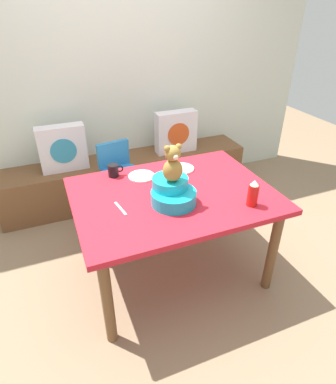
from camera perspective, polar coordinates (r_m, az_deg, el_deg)
ground_plane at (r=2.72m, az=0.81°, el=-13.58°), size 8.00×8.00×0.00m
back_wall at (r=3.46m, az=-9.51°, el=20.43°), size 4.40×0.10×2.60m
window_bench at (r=3.56m, az=-7.01°, el=2.57°), size 2.60×0.44×0.46m
pillow_floral_left at (r=3.27m, az=-18.02°, el=7.31°), size 0.44×0.15×0.44m
pillow_floral_right at (r=3.52m, az=1.40°, el=10.51°), size 0.44×0.15×0.44m
dining_table at (r=2.32m, az=0.93°, el=-2.08°), size 1.38×1.02×0.74m
highchair at (r=3.01m, az=-8.45°, el=3.15°), size 0.37×0.49×0.79m
infant_seat_teal at (r=2.13m, az=0.80°, el=-0.08°), size 0.30×0.33×0.16m
teddy_bear at (r=2.03m, az=0.84°, el=4.90°), size 0.13×0.12×0.25m
ketchup_bottle at (r=2.16m, az=14.72°, el=-0.26°), size 0.07×0.07×0.18m
coffee_mug at (r=2.49m, az=-9.54°, el=3.77°), size 0.12×0.08×0.09m
dinner_plate_near at (r=2.58m, az=2.38°, el=4.15°), size 0.20×0.20×0.01m
dinner_plate_far at (r=2.47m, az=-4.68°, el=2.80°), size 0.20×0.20×0.01m
table_fork at (r=2.12m, az=-8.35°, el=-2.87°), size 0.04×0.17×0.01m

